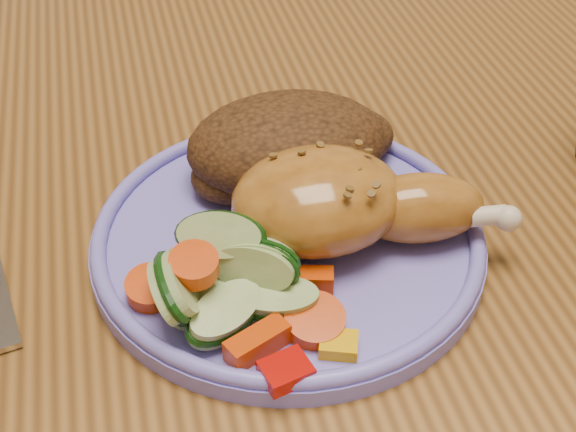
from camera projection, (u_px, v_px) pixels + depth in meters
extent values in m
cube|color=brown|center=(373.00, 169.00, 0.61)|extent=(0.90, 1.40, 0.04)
cube|color=brown|center=(457.00, 96.00, 1.39)|extent=(0.06, 0.06, 0.71)
cube|color=#4C2D16|center=(246.00, 116.00, 1.21)|extent=(0.42, 0.42, 0.04)
cylinder|color=#4C2D16|center=(155.00, 324.00, 1.19)|extent=(0.04, 0.04, 0.41)
cylinder|color=#4C2D16|center=(134.00, 180.00, 1.46)|extent=(0.04, 0.04, 0.41)
cylinder|color=#4C2D16|center=(386.00, 284.00, 1.25)|extent=(0.04, 0.04, 0.41)
cylinder|color=#4C2D16|center=(325.00, 153.00, 1.52)|extent=(0.04, 0.04, 0.41)
cylinder|color=#7068D6|center=(288.00, 241.00, 0.50)|extent=(0.25, 0.25, 0.01)
torus|color=#7068D6|center=(288.00, 228.00, 0.50)|extent=(0.24, 0.24, 0.01)
ellipsoid|color=#AA6B23|center=(318.00, 200.00, 0.48)|extent=(0.11, 0.09, 0.06)
ellipsoid|color=#AA6B23|center=(418.00, 208.00, 0.49)|extent=(0.09, 0.06, 0.04)
sphere|color=beige|center=(509.00, 219.00, 0.48)|extent=(0.02, 0.02, 0.02)
ellipsoid|color=#442711|center=(287.00, 144.00, 0.53)|extent=(0.14, 0.10, 0.06)
ellipsoid|color=#442711|center=(346.00, 137.00, 0.55)|extent=(0.07, 0.05, 0.04)
ellipsoid|color=#442711|center=(233.00, 176.00, 0.53)|extent=(0.06, 0.05, 0.03)
cube|color=#A50A05|center=(286.00, 371.00, 0.41)|extent=(0.03, 0.03, 0.01)
cube|color=#E5A507|center=(339.00, 345.00, 0.43)|extent=(0.02, 0.02, 0.01)
cylinder|color=red|center=(194.00, 265.00, 0.43)|extent=(0.03, 0.03, 0.02)
cylinder|color=red|center=(315.00, 321.00, 0.44)|extent=(0.03, 0.04, 0.02)
cube|color=red|center=(257.00, 343.00, 0.42)|extent=(0.04, 0.03, 0.01)
cube|color=red|center=(306.00, 280.00, 0.46)|extent=(0.03, 0.02, 0.01)
cylinder|color=red|center=(151.00, 289.00, 0.46)|extent=(0.03, 0.03, 0.02)
cylinder|color=#ACC37E|center=(254.00, 262.00, 0.45)|extent=(0.05, 0.04, 0.05)
cylinder|color=#ACC37E|center=(224.00, 314.00, 0.43)|extent=(0.07, 0.07, 0.03)
cylinder|color=#ACC37E|center=(173.00, 286.00, 0.43)|extent=(0.04, 0.05, 0.05)
cylinder|color=#ACC37E|center=(276.00, 301.00, 0.44)|extent=(0.06, 0.06, 0.02)
cylinder|color=#ACC37E|center=(206.00, 295.00, 0.45)|extent=(0.07, 0.07, 0.02)
cylinder|color=#ACC37E|center=(220.00, 236.00, 0.45)|extent=(0.06, 0.06, 0.04)
cylinder|color=#ACC37E|center=(255.00, 266.00, 0.45)|extent=(0.06, 0.05, 0.05)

